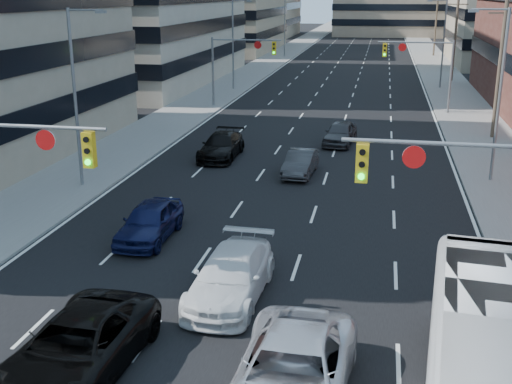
{
  "coord_description": "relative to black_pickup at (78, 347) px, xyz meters",
  "views": [
    {
      "loc": [
        4.51,
        -9.63,
        9.75
      ],
      "look_at": [
        -0.1,
        14.0,
        2.2
      ],
      "focal_mm": 45.0,
      "sensor_mm": 36.0,
      "label": 1
    }
  ],
  "objects": [
    {
      "name": "sidewalk_right",
      "position": [
        14.45,
        125.95,
        -0.74
      ],
      "size": [
        5.0,
        300.0,
        0.15
      ],
      "primitive_type": "cube",
      "color": "slate",
      "rests_on": "ground"
    },
    {
      "name": "sidewalk_left",
      "position": [
        -8.55,
        125.95,
        -0.74
      ],
      "size": [
        5.0,
        300.0,
        0.15
      ],
      "primitive_type": "cube",
      "color": "slate",
      "rests_on": "ground"
    },
    {
      "name": "utility_pole_midblock",
      "position": [
        15.15,
        61.95,
        4.97
      ],
      "size": [
        2.2,
        0.28,
        11.0
      ],
      "color": "#4C3D2D",
      "rests_on": "ground"
    },
    {
      "name": "streetlight_left_near",
      "position": [
        -7.39,
        15.95,
        4.24
      ],
      "size": [
        2.03,
        0.22,
        9.0
      ],
      "color": "slate",
      "rests_on": "ground"
    },
    {
      "name": "signal_far_left",
      "position": [
        -4.74,
        40.94,
        3.49
      ],
      "size": [
        6.09,
        0.33,
        6.0
      ],
      "color": "slate",
      "rests_on": "ground"
    },
    {
      "name": "office_left_far",
      "position": [
        -21.05,
        95.95,
        7.19
      ],
      "size": [
        20.0,
        30.0,
        16.0
      ],
      "primitive_type": "cube",
      "color": "gray",
      "rests_on": "ground"
    },
    {
      "name": "utility_pole_block",
      "position": [
        15.15,
        31.95,
        4.97
      ],
      "size": [
        2.2,
        0.28,
        11.0
      ],
      "color": "#4C3D2D",
      "rests_on": "ground"
    },
    {
      "name": "streetlight_left_far",
      "position": [
        -7.39,
        85.95,
        4.24
      ],
      "size": [
        2.03,
        0.22,
        9.0
      ],
      "color": "slate",
      "rests_on": "ground"
    },
    {
      "name": "streetlight_right_near",
      "position": [
        13.29,
        20.95,
        4.24
      ],
      "size": [
        2.03,
        0.22,
        9.0
      ],
      "color": "slate",
      "rests_on": "ground"
    },
    {
      "name": "sedan_grey_right",
      "position": [
        4.95,
        28.34,
        -0.05
      ],
      "size": [
        2.32,
        4.63,
        1.51
      ],
      "primitive_type": "imported",
      "rotation": [
        0.0,
        0.0,
        -0.12
      ],
      "color": "#353638",
      "rests_on": "ground"
    },
    {
      "name": "streetlight_right_far",
      "position": [
        13.29,
        55.95,
        4.24
      ],
      "size": [
        2.03,
        0.22,
        9.0
      ],
      "color": "slate",
      "rests_on": "ground"
    },
    {
      "name": "white_van",
      "position": [
        2.94,
        5.13,
        -0.03
      ],
      "size": [
        2.37,
        5.48,
        1.57
      ],
      "primitive_type": "imported",
      "rotation": [
        0.0,
        0.0,
        -0.03
      ],
      "color": "silver",
      "rests_on": "ground"
    },
    {
      "name": "silver_suv",
      "position": [
        5.73,
        -0.26,
        0.04
      ],
      "size": [
        2.99,
        6.19,
        1.7
      ],
      "primitive_type": "imported",
      "rotation": [
        0.0,
        0.0,
        -0.03
      ],
      "color": "silver",
      "rests_on": "ground"
    },
    {
      "name": "streetlight_left_mid",
      "position": [
        -7.39,
        50.95,
        4.24
      ],
      "size": [
        2.03,
        0.22,
        9.0
      ],
      "color": "slate",
      "rests_on": "ground"
    },
    {
      "name": "black_pickup",
      "position": [
        0.0,
        0.0,
        0.0
      ],
      "size": [
        2.97,
        5.96,
        1.62
      ],
      "primitive_type": "imported",
      "rotation": [
        0.0,
        0.0,
        -0.05
      ],
      "color": "black",
      "rests_on": "ground"
    },
    {
      "name": "signal_far_right",
      "position": [
        10.63,
        40.94,
        3.49
      ],
      "size": [
        6.09,
        0.33,
        6.0
      ],
      "color": "slate",
      "rests_on": "ground"
    },
    {
      "name": "signal_near_right",
      "position": [
        10.4,
        3.94,
        3.52
      ],
      "size": [
        6.59,
        0.33,
        6.0
      ],
      "color": "slate",
      "rests_on": "ground"
    },
    {
      "name": "utility_pole_distant",
      "position": [
        15.15,
        91.95,
        4.97
      ],
      "size": [
        2.2,
        0.28,
        11.0
      ],
      "color": "#4C3D2D",
      "rests_on": "ground"
    },
    {
      "name": "sedan_blue",
      "position": [
        -1.53,
        9.64,
        -0.03
      ],
      "size": [
        1.84,
        4.56,
        1.55
      ],
      "primitive_type": "imported",
      "rotation": [
        0.0,
        0.0,
        -0.0
      ],
      "color": "#0E133A",
      "rests_on": "ground"
    },
    {
      "name": "sedan_black_far",
      "position": [
        -1.92,
        23.29,
        -0.06
      ],
      "size": [
        2.13,
        5.17,
        1.5
      ],
      "primitive_type": "imported",
      "rotation": [
        0.0,
        0.0,
        -0.01
      ],
      "color": "black",
      "rests_on": "ground"
    },
    {
      "name": "sedan_grey_center",
      "position": [
        3.3,
        20.43,
        -0.13
      ],
      "size": [
        1.69,
        4.2,
        1.36
      ],
      "primitive_type": "imported",
      "rotation": [
        0.0,
        0.0,
        -0.06
      ],
      "color": "#2F2F31",
      "rests_on": "ground"
    },
    {
      "name": "road_surface",
      "position": [
        2.95,
        125.95,
        -0.8
      ],
      "size": [
        18.0,
        300.0,
        0.02
      ],
      "primitive_type": "cube",
      "color": "black",
      "rests_on": "ground"
    }
  ]
}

